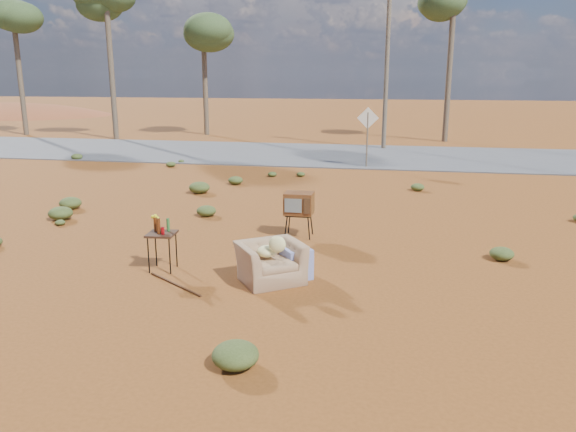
# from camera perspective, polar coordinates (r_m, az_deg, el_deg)

# --- Properties ---
(ground) EXTENTS (140.00, 140.00, 0.00)m
(ground) POSITION_cam_1_polar(r_m,az_deg,el_deg) (9.55, -4.88, -6.27)
(ground) COLOR brown
(ground) RESTS_ON ground
(highway) EXTENTS (140.00, 7.00, 0.04)m
(highway) POSITION_cam_1_polar(r_m,az_deg,el_deg) (23.97, 4.71, 6.22)
(highway) COLOR #565659
(highway) RESTS_ON ground
(dirt_mound) EXTENTS (26.00, 18.00, 2.00)m
(dirt_mound) POSITION_cam_1_polar(r_m,az_deg,el_deg) (53.66, -26.97, 9.14)
(dirt_mound) COLOR brown
(dirt_mound) RESTS_ON ground
(armchair) EXTENTS (1.30, 1.29, 0.88)m
(armchair) POSITION_cam_1_polar(r_m,az_deg,el_deg) (9.28, -1.31, -4.14)
(armchair) COLOR #967252
(armchair) RESTS_ON ground
(tv_unit) EXTENTS (0.59, 0.48, 0.95)m
(tv_unit) POSITION_cam_1_polar(r_m,az_deg,el_deg) (11.70, 1.12, 1.23)
(tv_unit) COLOR black
(tv_unit) RESTS_ON ground
(side_table) EXTENTS (0.50, 0.50, 0.95)m
(side_table) POSITION_cam_1_polar(r_m,az_deg,el_deg) (9.96, -12.85, -1.50)
(side_table) COLOR #341E13
(side_table) RESTS_ON ground
(rusty_bar) EXTENTS (1.19, 0.86, 0.04)m
(rusty_bar) POSITION_cam_1_polar(r_m,az_deg,el_deg) (9.37, -11.38, -6.80)
(rusty_bar) COLOR #502A15
(rusty_bar) RESTS_ON ground
(road_sign) EXTENTS (0.78, 0.06, 2.19)m
(road_sign) POSITION_cam_1_polar(r_m,az_deg,el_deg) (20.71, 8.09, 9.00)
(road_sign) COLOR brown
(road_sign) RESTS_ON ground
(eucalyptus_far_left) EXTENTS (3.20, 3.20, 7.10)m
(eucalyptus_far_left) POSITION_cam_1_polar(r_m,az_deg,el_deg) (35.26, -26.07, 17.09)
(eucalyptus_far_left) COLOR brown
(eucalyptus_far_left) RESTS_ON ground
(eucalyptus_left) EXTENTS (3.20, 3.20, 8.10)m
(eucalyptus_left) POSITION_cam_1_polar(r_m,az_deg,el_deg) (31.36, -18.00, 20.13)
(eucalyptus_left) COLOR brown
(eucalyptus_left) RESTS_ON ground
(eucalyptus_near_left) EXTENTS (3.20, 3.20, 6.60)m
(eucalyptus_near_left) POSITION_cam_1_polar(r_m,az_deg,el_deg) (32.41, -8.60, 17.81)
(eucalyptus_near_left) COLOR brown
(eucalyptus_near_left) RESTS_ON ground
(eucalyptus_center) EXTENTS (3.20, 3.20, 7.60)m
(eucalyptus_center) POSITION_cam_1_polar(r_m,az_deg,el_deg) (29.88, 16.47, 19.62)
(eucalyptus_center) COLOR brown
(eucalyptus_center) RESTS_ON ground
(utility_pole_center) EXTENTS (1.40, 0.20, 8.00)m
(utility_pole_center) POSITION_cam_1_polar(r_m,az_deg,el_deg) (26.13, 10.05, 15.80)
(utility_pole_center) COLOR brown
(utility_pole_center) RESTS_ON ground
(scrub_patch) EXTENTS (17.49, 8.07, 0.33)m
(scrub_patch) POSITION_cam_1_polar(r_m,az_deg,el_deg) (13.80, -3.35, 0.81)
(scrub_patch) COLOR #485826
(scrub_patch) RESTS_ON ground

